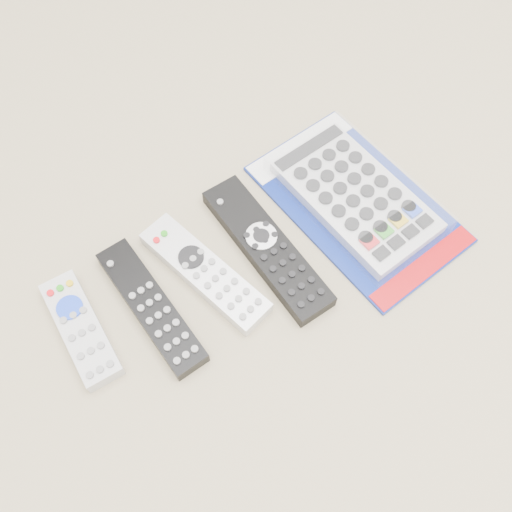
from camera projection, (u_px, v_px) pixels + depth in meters
remote_small_grey at (81, 329)px, 0.70m from camera, size 0.06×0.16×0.02m
remote_slim_black at (151, 307)px, 0.71m from camera, size 0.05×0.20×0.02m
remote_silver_dvd at (205, 272)px, 0.74m from camera, size 0.09×0.20×0.02m
remote_large_black at (267, 248)px, 0.75m from camera, size 0.06×0.23×0.03m
jumbo_remote_packaged at (356, 196)px, 0.79m from camera, size 0.19×0.30×0.04m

